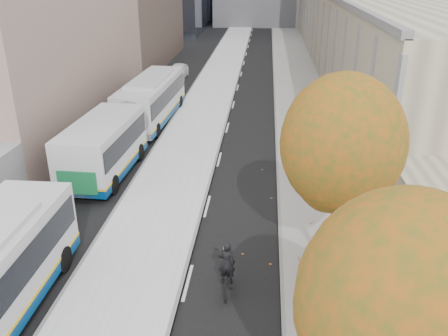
# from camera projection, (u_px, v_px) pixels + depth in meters

# --- Properties ---
(bus_platform) EXTENTS (4.25, 150.00, 0.15)m
(bus_platform) POSITION_uv_depth(u_px,v_px,m) (205.00, 107.00, 38.63)
(bus_platform) COLOR beige
(bus_platform) RESTS_ON ground
(sidewalk) EXTENTS (4.75, 150.00, 0.08)m
(sidewalk) POSITION_uv_depth(u_px,v_px,m) (304.00, 109.00, 38.00)
(sidewalk) COLOR gray
(sidewalk) RESTS_ON ground
(building_tan) EXTENTS (18.00, 92.00, 8.00)m
(building_tan) POSITION_uv_depth(u_px,v_px,m) (379.00, 20.00, 62.02)
(building_tan) COLOR gray
(building_tan) RESTS_ON ground
(bus_shelter) EXTENTS (1.90, 4.40, 2.53)m
(bus_shelter) POSITION_uv_depth(u_px,v_px,m) (409.00, 259.00, 15.04)
(bus_shelter) COLOR #383A3F
(bus_shelter) RESTS_ON sidewalk
(tree_b) EXTENTS (4.00, 4.00, 6.97)m
(tree_b) POSITION_uv_depth(u_px,v_px,m) (403.00, 308.00, 8.63)
(tree_b) COLOR #2F2314
(tree_b) RESTS_ON sidewalk
(tree_c) EXTENTS (4.20, 4.20, 7.28)m
(tree_c) POSITION_uv_depth(u_px,v_px,m) (342.00, 144.00, 15.86)
(tree_c) COLOR #2F2314
(tree_c) RESTS_ON sidewalk
(bus_far) EXTENTS (3.46, 18.65, 3.09)m
(bus_far) POSITION_uv_depth(u_px,v_px,m) (135.00, 116.00, 30.86)
(bus_far) COLOR silver
(bus_far) RESTS_ON ground
(cyclist) EXTENTS (0.62, 1.66, 2.10)m
(cyclist) POSITION_uv_depth(u_px,v_px,m) (227.00, 274.00, 16.62)
(cyclist) COLOR black
(cyclist) RESTS_ON ground
(distant_car) EXTENTS (1.72, 4.28, 1.46)m
(distant_car) POSITION_uv_depth(u_px,v_px,m) (178.00, 71.00, 48.26)
(distant_car) COLOR silver
(distant_car) RESTS_ON ground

